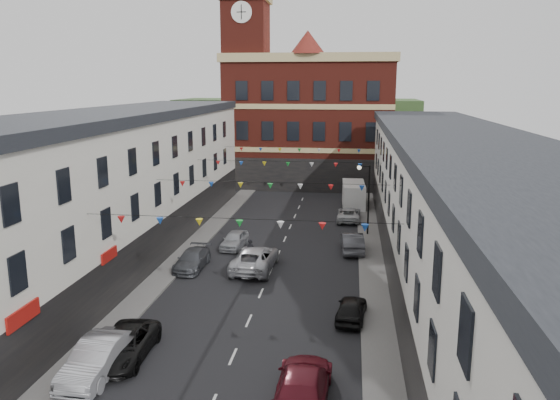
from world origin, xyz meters
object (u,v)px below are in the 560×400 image
at_px(street_lamp, 366,190).
at_px(car_right_c, 303,384).
at_px(car_left_b, 98,358).
at_px(car_left_c, 124,345).
at_px(white_van, 354,195).
at_px(pedestrian, 250,252).
at_px(car_left_e, 235,240).
at_px(car_right_f, 349,214).
at_px(car_right_d, 351,309).
at_px(moving_car, 255,258).
at_px(car_left_d, 192,260).
at_px(car_right_e, 352,242).

xyz_separation_m(street_lamp, car_right_c, (-2.95, -25.27, -3.13)).
xyz_separation_m(car_left_b, car_left_c, (0.53, 1.53, -0.12)).
relative_size(car_left_c, white_van, 0.86).
relative_size(white_van, pedestrian, 3.19).
distance_m(car_left_e, car_right_f, 13.14).
distance_m(car_left_c, car_right_d, 11.93).
bearing_deg(car_right_f, car_left_c, 70.72).
xyz_separation_m(car_left_b, car_left_e, (1.90, 19.45, -0.15)).
xyz_separation_m(car_left_e, pedestrian, (1.93, -3.63, 0.24)).
xyz_separation_m(car_left_b, pedestrian, (3.83, 15.82, 0.09)).
height_order(moving_car, pedestrian, pedestrian).
bearing_deg(car_left_c, car_left_d, 90.40).
distance_m(car_right_e, moving_car, 8.34).
bearing_deg(car_left_d, car_left_b, -88.75).
relative_size(car_left_e, car_right_e, 0.85).
bearing_deg(car_right_e, white_van, -95.09).
relative_size(street_lamp, car_left_b, 1.22).
xyz_separation_m(street_lamp, car_right_e, (-1.05, -4.67, -3.16)).
bearing_deg(white_van, moving_car, -110.37).
relative_size(car_left_b, car_right_f, 1.06).
xyz_separation_m(car_right_c, white_van, (2.00, 36.15, 0.49)).
xyz_separation_m(street_lamp, car_right_f, (-1.36, 4.83, -3.26)).
distance_m(car_left_d, white_van, 23.73).
distance_m(car_left_e, white_van, 18.30).
height_order(car_right_c, car_right_f, car_right_c).
distance_m(car_left_c, car_right_c, 8.91).
xyz_separation_m(car_left_c, car_right_d, (10.47, 5.71, -0.05)).
bearing_deg(car_left_d, car_right_d, -31.31).
height_order(street_lamp, car_right_f, street_lamp).
xyz_separation_m(car_right_e, moving_car, (-6.63, -5.05, 0.05)).
bearing_deg(car_left_d, car_right_c, -57.76).
xyz_separation_m(street_lamp, moving_car, (-7.68, -9.73, -3.10)).
relative_size(car_right_e, moving_car, 0.79).
xyz_separation_m(car_right_d, moving_car, (-6.63, 7.41, 0.16)).
bearing_deg(car_left_e, car_left_b, -90.29).
bearing_deg(pedestrian, car_left_c, -86.64).
relative_size(street_lamp, white_van, 1.05).
relative_size(car_left_c, moving_car, 0.85).
bearing_deg(pedestrian, car_right_c, -56.14).
bearing_deg(car_right_d, street_lamp, -87.51).
bearing_deg(car_left_c, car_right_f, 67.98).
distance_m(car_right_d, car_right_f, 21.97).
distance_m(car_left_c, car_left_e, 17.97).
bearing_deg(pedestrian, white_van, 85.84).
height_order(car_left_e, car_right_e, car_right_e).
height_order(car_left_b, car_right_e, car_left_b).
bearing_deg(car_left_c, pedestrian, 75.15).
height_order(street_lamp, pedestrian, street_lamp).
xyz_separation_m(car_left_d, car_right_c, (9.07, -15.17, 0.13)).
height_order(car_right_c, white_van, white_van).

